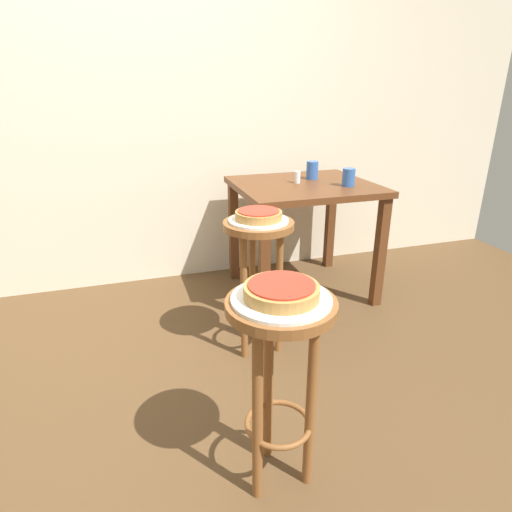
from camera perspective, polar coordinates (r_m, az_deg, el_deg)
name	(u,v)px	position (r m, az deg, el deg)	size (l,w,h in m)	color
ground_plane	(189,427)	(1.98, -8.84, -21.58)	(6.00, 6.00, 0.00)	brown
back_wall	(133,61)	(3.10, -16.06, 23.64)	(6.00, 0.10, 3.00)	beige
stool_foreground	(280,356)	(1.45, 3.20, -13.08)	(0.35, 0.35, 0.73)	brown
serving_plate_foreground	(281,299)	(1.34, 3.39, -5.73)	(0.32, 0.32, 0.01)	white
pizza_foreground	(282,291)	(1.33, 3.41, -4.64)	(0.24, 0.24, 0.05)	#B78442
stool_middle	(258,260)	(2.19, 0.33, -0.48)	(0.35, 0.35, 0.73)	brown
serving_plate_middle	(259,220)	(2.12, 0.35, 4.75)	(0.30, 0.30, 0.01)	white
pizza_middle	(259,215)	(2.11, 0.35, 5.48)	(0.23, 0.23, 0.05)	#B78442
dining_table	(304,202)	(2.86, 6.34, 7.13)	(0.88, 0.79, 0.76)	#5B3319
cup_near_edge	(349,177)	(2.79, 12.20, 10.18)	(0.08, 0.08, 0.11)	#3360B2
cup_far_edge	(312,170)	(2.97, 7.48, 11.24)	(0.08, 0.08, 0.12)	#3360B2
condiment_shaker	(297,177)	(2.84, 5.50, 10.38)	(0.04, 0.04, 0.08)	white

